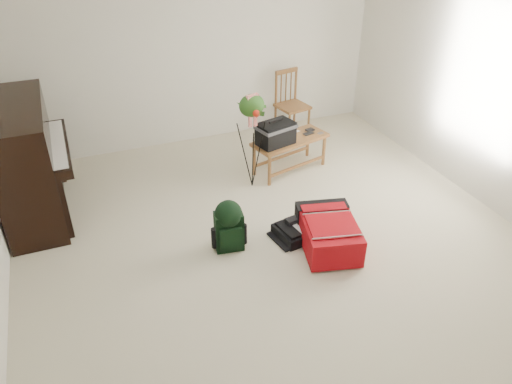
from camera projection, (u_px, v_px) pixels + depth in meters
name	position (u px, v px, depth m)	size (l,w,h in m)	color
floor	(279.00, 249.00, 4.98)	(5.00, 5.50, 0.01)	#BDB298
wall_back	(196.00, 50.00, 6.48)	(5.00, 0.04, 2.50)	silver
wall_right	(506.00, 97.00, 5.10)	(0.04, 5.50, 2.50)	silver
piano	(29.00, 164.00, 5.24)	(0.71, 1.50, 1.25)	black
bench	(278.00, 134.00, 6.02)	(1.04, 0.62, 0.75)	#995832
dining_chair	(292.00, 104.00, 7.03)	(0.47, 0.47, 0.92)	#995832
red_suitcase	(326.00, 230.00, 4.96)	(0.68, 0.87, 0.33)	#B50719
black_duffel	(299.00, 230.00, 5.14)	(0.52, 0.44, 0.20)	black
green_backpack	(229.00, 224.00, 4.84)	(0.30, 0.27, 0.55)	black
flower_stand	(252.00, 142.00, 5.71)	(0.46, 0.46, 1.19)	black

